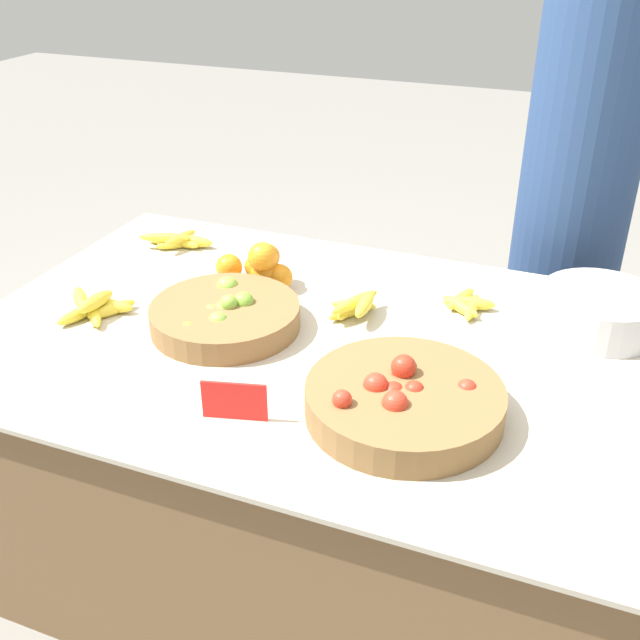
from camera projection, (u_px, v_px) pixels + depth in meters
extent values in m
plane|color=gray|center=(320.00, 542.00, 2.07)|extent=(12.00, 12.00, 0.00)
cube|color=brown|center=(320.00, 451.00, 1.92)|extent=(1.61, 1.05, 0.64)
cube|color=#BCB29E|center=(320.00, 341.00, 1.76)|extent=(1.67, 1.09, 0.01)
cylinder|color=olive|center=(225.00, 316.00, 1.79)|extent=(0.36, 0.36, 0.06)
sphere|color=#89BC42|center=(227.00, 287.00, 1.88)|extent=(0.06, 0.06, 0.06)
sphere|color=#89BC42|center=(229.00, 303.00, 1.77)|extent=(0.04, 0.04, 0.04)
sphere|color=#7AB238|center=(225.00, 317.00, 1.79)|extent=(0.05, 0.05, 0.05)
sphere|color=#7AB238|center=(188.00, 333.00, 1.71)|extent=(0.05, 0.05, 0.05)
sphere|color=#89BC42|center=(218.00, 322.00, 1.73)|extent=(0.05, 0.05, 0.05)
sphere|color=#89BC42|center=(225.00, 311.00, 1.78)|extent=(0.06, 0.06, 0.06)
sphere|color=#89BC42|center=(211.00, 314.00, 1.78)|extent=(0.05, 0.05, 0.05)
sphere|color=#7AB238|center=(244.00, 302.00, 1.79)|extent=(0.05, 0.05, 0.05)
cylinder|color=olive|center=(404.00, 401.00, 1.48)|extent=(0.40, 0.40, 0.07)
sphere|color=red|center=(395.00, 404.00, 1.41)|extent=(0.05, 0.05, 0.05)
sphere|color=red|center=(403.00, 367.00, 1.53)|extent=(0.05, 0.05, 0.05)
sphere|color=red|center=(376.00, 385.00, 1.47)|extent=(0.05, 0.05, 0.05)
sphere|color=red|center=(414.00, 391.00, 1.47)|extent=(0.04, 0.04, 0.04)
sphere|color=red|center=(394.00, 383.00, 1.51)|extent=(0.05, 0.05, 0.05)
sphere|color=red|center=(467.00, 389.00, 1.47)|extent=(0.04, 0.04, 0.04)
sphere|color=red|center=(404.00, 367.00, 1.50)|extent=(0.05, 0.05, 0.05)
sphere|color=red|center=(393.00, 394.00, 1.47)|extent=(0.05, 0.05, 0.05)
sphere|color=red|center=(342.00, 399.00, 1.41)|extent=(0.04, 0.04, 0.04)
sphere|color=red|center=(384.00, 404.00, 1.47)|extent=(0.04, 0.04, 0.04)
sphere|color=red|center=(395.00, 422.00, 1.43)|extent=(0.05, 0.05, 0.05)
sphere|color=red|center=(400.00, 407.00, 1.48)|extent=(0.04, 0.04, 0.04)
sphere|color=orange|center=(266.00, 273.00, 1.97)|extent=(0.08, 0.08, 0.08)
sphere|color=orange|center=(279.00, 277.00, 1.96)|extent=(0.07, 0.07, 0.07)
sphere|color=orange|center=(229.00, 267.00, 2.02)|extent=(0.07, 0.07, 0.07)
sphere|color=orange|center=(265.00, 269.00, 2.01)|extent=(0.07, 0.07, 0.07)
sphere|color=orange|center=(256.00, 266.00, 2.03)|extent=(0.06, 0.06, 0.06)
sphere|color=orange|center=(263.00, 266.00, 2.02)|extent=(0.07, 0.07, 0.07)
sphere|color=orange|center=(263.00, 257.00, 1.93)|extent=(0.08, 0.08, 0.08)
sphere|color=orange|center=(267.00, 257.00, 1.97)|extent=(0.07, 0.07, 0.07)
cylinder|color=silver|center=(600.00, 311.00, 1.77)|extent=(0.28, 0.28, 0.10)
cube|color=red|center=(234.00, 401.00, 1.46)|extent=(0.13, 0.04, 0.08)
ellipsoid|color=yellow|center=(461.00, 299.00, 1.90)|extent=(0.06, 0.13, 0.03)
ellipsoid|color=yellow|center=(472.00, 307.00, 1.86)|extent=(0.03, 0.14, 0.03)
ellipsoid|color=yellow|center=(469.00, 303.00, 1.87)|extent=(0.13, 0.06, 0.03)
ellipsoid|color=yellow|center=(460.00, 306.00, 1.86)|extent=(0.12, 0.10, 0.03)
ellipsoid|color=yellow|center=(112.00, 309.00, 1.85)|extent=(0.09, 0.13, 0.03)
ellipsoid|color=yellow|center=(77.00, 315.00, 1.82)|extent=(0.06, 0.12, 0.03)
ellipsoid|color=yellow|center=(106.00, 306.00, 1.86)|extent=(0.14, 0.06, 0.04)
ellipsoid|color=yellow|center=(94.00, 313.00, 1.83)|extent=(0.12, 0.13, 0.03)
ellipsoid|color=yellow|center=(80.00, 299.00, 1.84)|extent=(0.10, 0.11, 0.03)
ellipsoid|color=yellow|center=(95.00, 302.00, 1.82)|extent=(0.05, 0.12, 0.03)
ellipsoid|color=yellow|center=(347.00, 308.00, 1.85)|extent=(0.03, 0.12, 0.03)
ellipsoid|color=yellow|center=(350.00, 311.00, 1.84)|extent=(0.09, 0.13, 0.03)
ellipsoid|color=yellow|center=(354.00, 305.00, 1.87)|extent=(0.12, 0.05, 0.03)
ellipsoid|color=yellow|center=(365.00, 304.00, 1.81)|extent=(0.04, 0.13, 0.03)
ellipsoid|color=yellow|center=(355.00, 302.00, 1.83)|extent=(0.09, 0.16, 0.03)
ellipsoid|color=yellow|center=(190.00, 241.00, 2.22)|extent=(0.15, 0.05, 0.04)
ellipsoid|color=yellow|center=(177.00, 244.00, 2.21)|extent=(0.11, 0.10, 0.03)
ellipsoid|color=yellow|center=(170.00, 240.00, 2.22)|extent=(0.16, 0.05, 0.03)
ellipsoid|color=yellow|center=(180.00, 241.00, 2.22)|extent=(0.15, 0.06, 0.03)
ellipsoid|color=yellow|center=(165.00, 237.00, 2.19)|extent=(0.15, 0.08, 0.03)
ellipsoid|color=yellow|center=(180.00, 238.00, 2.19)|extent=(0.05, 0.13, 0.03)
cylinder|color=navy|center=(570.00, 228.00, 2.30)|extent=(0.34, 0.34, 1.35)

